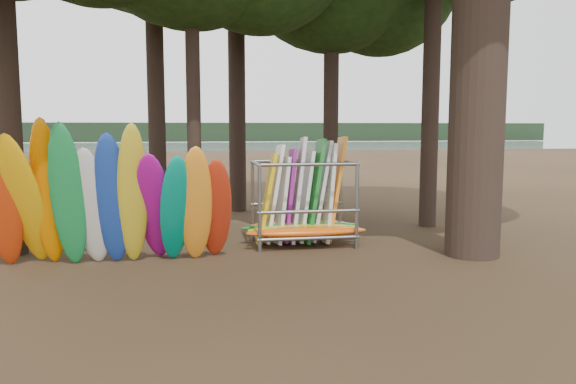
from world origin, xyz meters
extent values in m
plane|color=#47331E|center=(0.00, 0.00, 0.00)|extent=(120.00, 120.00, 0.00)
plane|color=gray|center=(0.00, 60.00, 0.00)|extent=(160.00, 160.00, 0.00)
cube|color=black|center=(0.00, 110.00, 2.00)|extent=(160.00, 4.00, 4.00)
cylinder|color=black|center=(-5.90, 2.07, 5.48)|extent=(0.58, 0.58, 10.96)
cylinder|color=black|center=(-2.78, 5.43, 5.83)|extent=(0.51, 0.51, 11.65)
cylinder|color=black|center=(-0.18, 8.08, 6.06)|extent=(0.59, 0.59, 12.11)
cylinder|color=black|center=(2.72, 6.22, 5.01)|extent=(0.49, 0.49, 10.02)
cylinder|color=black|center=(-1.71, 3.55, 5.16)|extent=(0.38, 0.38, 10.33)
cylinder|color=black|center=(5.17, 3.98, 6.39)|extent=(0.51, 0.51, 12.78)
ellipsoid|color=red|center=(-5.64, 0.54, 1.29)|extent=(0.84, 1.31, 2.68)
ellipsoid|color=#FFB70C|center=(-5.20, 0.51, 1.42)|extent=(0.92, 1.87, 2.96)
ellipsoid|color=orange|center=(-4.77, 0.58, 1.58)|extent=(0.71, 1.28, 3.24)
ellipsoid|color=#17813B|center=(-4.34, 0.38, 1.53)|extent=(0.73, 1.18, 3.13)
ellipsoid|color=beige|center=(-3.90, 0.53, 1.28)|extent=(0.86, 1.17, 2.63)
ellipsoid|color=navy|center=(-3.47, 0.44, 1.43)|extent=(0.72, 1.23, 2.95)
ellipsoid|color=gold|center=(-3.03, 0.35, 1.52)|extent=(0.82, 1.51, 3.15)
ellipsoid|color=#AA0F92|center=(-2.60, 0.54, 1.22)|extent=(0.85, 1.83, 2.57)
ellipsoid|color=#028870|center=(-2.17, 0.36, 1.20)|extent=(0.85, 1.64, 2.55)
ellipsoid|color=orange|center=(-1.73, 0.33, 1.29)|extent=(0.74, 1.49, 2.70)
ellipsoid|color=red|center=(-1.30, 0.59, 1.15)|extent=(0.72, 1.48, 2.43)
ellipsoid|color=#F55C0D|center=(0.94, 1.46, 0.42)|extent=(3.00, 0.55, 0.24)
ellipsoid|color=gold|center=(0.94, 1.81, 0.42)|extent=(2.87, 0.55, 0.24)
ellipsoid|color=#1A7119|center=(0.94, 2.15, 0.42)|extent=(3.09, 0.55, 0.24)
ellipsoid|color=red|center=(0.94, 2.50, 0.42)|extent=(2.59, 0.55, 0.24)
cube|color=#E7B80C|center=(0.04, 2.08, 1.15)|extent=(0.53, 0.75, 2.32)
cube|color=white|center=(0.24, 2.30, 1.26)|extent=(0.58, 0.81, 2.53)
cube|color=silver|center=(0.44, 2.12, 1.10)|extent=(0.41, 0.78, 2.23)
cube|color=#951890|center=(0.64, 2.29, 1.20)|extent=(0.36, 0.77, 2.42)
cube|color=silver|center=(0.84, 2.12, 1.35)|extent=(0.46, 0.78, 2.72)
cube|color=silver|center=(1.04, 2.22, 1.17)|extent=(0.48, 0.79, 2.37)
cube|color=#197223|center=(1.24, 2.08, 1.33)|extent=(0.59, 0.82, 2.68)
cube|color=silver|center=(1.44, 2.23, 1.31)|extent=(0.60, 0.80, 2.62)
cube|color=silver|center=(1.64, 2.05, 1.26)|extent=(0.33, 0.77, 2.56)
cube|color=orange|center=(1.84, 2.27, 1.36)|extent=(0.58, 0.80, 2.72)
camera|label=1|loc=(-1.83, -11.71, 2.94)|focal=35.00mm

